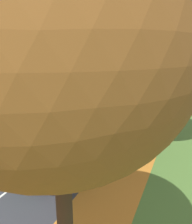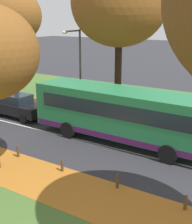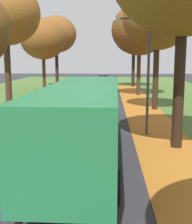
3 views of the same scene
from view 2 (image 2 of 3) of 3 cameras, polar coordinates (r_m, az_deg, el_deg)
grass_verge_right at (r=29.82m, az=-5.91°, el=3.78°), size 12.00×90.00×0.01m
leaf_litter_right at (r=22.82m, az=-1.09°, el=-0.24°), size 2.80×60.00×0.00m
tree_right_near at (r=21.18m, az=4.32°, el=19.28°), size 6.27×6.27×10.48m
tree_right_mid at (r=28.08m, az=-15.37°, el=16.57°), size 5.19×5.19×9.22m
bollard_third at (r=12.24m, az=16.05°, el=-15.67°), size 0.12×0.12×0.58m
bollard_fourth at (r=13.11m, az=3.91°, el=-12.47°), size 0.12×0.12×0.65m
bollard_fifth at (r=14.48m, az=-6.20°, el=-9.72°), size 0.12×0.12×0.57m
bollard_sixth at (r=16.24m, az=-14.08°, el=-7.00°), size 0.12×0.12×0.61m
streetlamp_right at (r=21.47m, az=-3.42°, el=8.84°), size 1.89×0.28×6.00m
bus at (r=17.26m, az=4.77°, el=-0.14°), size 2.83×10.45×2.98m
car_black_lead at (r=22.49m, az=-14.13°, el=1.11°), size 1.84×4.23×1.62m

